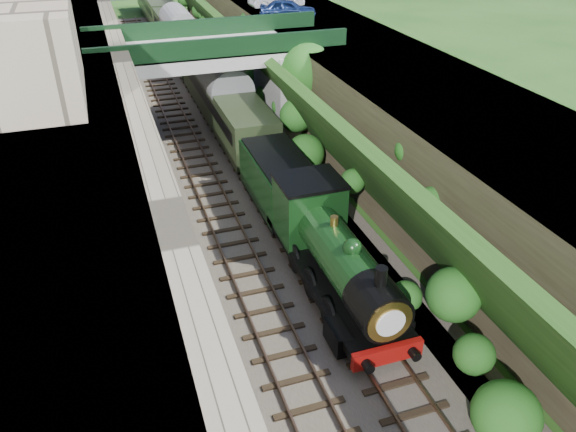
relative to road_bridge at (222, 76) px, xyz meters
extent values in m
plane|color=#1E4714|center=(-0.94, -24.00, -4.08)|extent=(160.00, 160.00, 0.00)
cube|color=#473F38|center=(-0.94, -4.00, -3.98)|extent=(10.00, 90.00, 0.20)
cube|color=#756B56|center=(-6.44, -4.00, -0.58)|extent=(1.00, 90.00, 7.00)
cube|color=#262628|center=(-9.94, -4.00, -0.58)|extent=(6.00, 90.00, 7.00)
cube|color=#262628|center=(8.56, -4.00, -0.95)|extent=(8.00, 90.00, 6.25)
cube|color=#1E4714|center=(4.06, -4.00, -1.38)|extent=(4.02, 90.00, 6.36)
sphere|color=#194C14|center=(2.71, -27.20, -3.36)|extent=(2.22, 2.22, 2.22)
sphere|color=#194C14|center=(2.98, -24.97, -2.92)|extent=(1.47, 1.47, 1.47)
sphere|color=#194C14|center=(3.48, -22.74, -2.12)|extent=(2.11, 2.11, 2.11)
sphere|color=#194C14|center=(4.59, -18.96, -0.30)|extent=(1.24, 1.24, 1.24)
sphere|color=#194C14|center=(5.17, -15.93, 0.64)|extent=(1.49, 1.49, 1.49)
sphere|color=#194C14|center=(3.59, -13.38, -1.94)|extent=(1.29, 1.29, 1.29)
sphere|color=#194C14|center=(2.70, -10.59, -3.38)|extent=(2.29, 2.29, 2.29)
sphere|color=#194C14|center=(3.10, -7.76, -2.73)|extent=(2.29, 2.29, 2.29)
sphere|color=#194C14|center=(3.74, -4.32, -1.69)|extent=(2.16, 2.16, 2.16)
sphere|color=#194C14|center=(3.60, -1.75, -1.91)|extent=(1.37, 1.37, 1.37)
sphere|color=#194C14|center=(3.47, 1.35, -2.13)|extent=(1.68, 1.68, 1.68)
sphere|color=#194C14|center=(3.31, 4.65, -2.38)|extent=(2.39, 2.39, 2.39)
sphere|color=#194C14|center=(5.08, 7.52, 0.49)|extent=(1.49, 1.49, 1.49)
sphere|color=#194C14|center=(5.31, 11.32, 0.86)|extent=(2.29, 2.29, 2.29)
sphere|color=#194C14|center=(4.30, 14.98, -0.77)|extent=(1.45, 1.45, 1.45)
sphere|color=#194C14|center=(3.17, 17.17, -2.61)|extent=(1.90, 1.90, 1.90)
sphere|color=#194C14|center=(2.72, 20.57, -3.34)|extent=(2.00, 2.00, 2.00)
sphere|color=#194C14|center=(3.76, 23.13, -1.66)|extent=(2.18, 2.18, 2.18)
sphere|color=#194C14|center=(4.07, 26.27, -1.16)|extent=(1.43, 1.43, 1.43)
sphere|color=#194C14|center=(4.01, 29.01, -1.24)|extent=(1.74, 1.74, 1.74)
sphere|color=#194C14|center=(2.89, 34.43, -3.07)|extent=(2.04, 2.04, 2.04)
cube|color=black|center=(-2.94, -4.00, -3.84)|extent=(2.50, 90.00, 0.07)
cube|color=brown|center=(-3.66, -4.00, -3.75)|extent=(0.08, 90.00, 0.14)
cube|color=brown|center=(-2.23, -4.00, -3.75)|extent=(0.08, 90.00, 0.14)
cube|color=black|center=(0.26, -4.00, -3.84)|extent=(2.50, 90.00, 0.07)
cube|color=brown|center=(-0.46, -4.00, -3.75)|extent=(0.08, 90.00, 0.14)
cube|color=brown|center=(0.97, -4.00, -3.75)|extent=(0.08, 90.00, 0.14)
cube|color=gray|center=(-0.44, 0.00, 1.62)|extent=(16.00, 6.00, 0.90)
cube|color=black|center=(-0.44, -2.85, 2.57)|extent=(16.00, 0.30, 1.20)
cube|color=black|center=(-0.44, 2.85, 2.57)|extent=(16.00, 0.30, 1.20)
cube|color=gray|center=(-6.44, 0.00, -1.23)|extent=(1.40, 6.40, 5.70)
cube|color=gray|center=(4.26, 0.00, -1.23)|extent=(2.40, 6.40, 5.70)
cube|color=gray|center=(-10.44, -10.00, 4.92)|extent=(4.00, 8.00, 4.00)
cylinder|color=black|center=(4.86, -3.19, -1.88)|extent=(0.30, 0.30, 4.40)
sphere|color=#194C14|center=(4.86, -3.19, 0.72)|extent=(3.60, 3.60, 3.60)
sphere|color=#194C14|center=(5.36, -2.39, 0.12)|extent=(2.40, 2.40, 2.40)
imported|color=navy|center=(6.54, 5.62, 2.90)|extent=(4.59, 3.03, 1.45)
cube|color=black|center=(0.26, -19.73, -3.58)|extent=(2.40, 8.40, 0.60)
cube|color=black|center=(0.26, -18.73, -3.03)|extent=(2.70, 10.00, 0.35)
cube|color=maroon|center=(0.26, -23.83, -3.13)|extent=(2.70, 0.25, 0.70)
cylinder|color=black|center=(0.26, -19.53, -1.73)|extent=(1.90, 5.60, 1.90)
cylinder|color=black|center=(0.26, -22.83, -1.73)|extent=(1.96, 1.80, 1.96)
cylinder|color=white|center=(0.26, -23.81, -1.73)|extent=(1.10, 0.05, 1.10)
cylinder|color=black|center=(0.26, -22.83, -0.53)|extent=(0.44, 0.44, 0.90)
sphere|color=black|center=(0.26, -20.53, -0.73)|extent=(0.76, 0.76, 0.76)
cylinder|color=#A57F33|center=(0.26, -18.73, -0.63)|extent=(0.32, 0.32, 0.50)
cube|color=black|center=(0.26, -15.93, -1.58)|extent=(2.75, 2.40, 2.80)
cube|color=black|center=(0.26, -15.93, -0.13)|extent=(2.85, 2.50, 0.15)
cube|color=black|center=(-0.99, -22.33, -3.23)|extent=(0.60, 1.40, 0.90)
cube|color=black|center=(1.51, -22.33, -3.23)|extent=(0.60, 1.40, 0.90)
cube|color=black|center=(0.26, -11.53, -3.63)|extent=(2.30, 6.00, 0.50)
cube|color=black|center=(0.26, -11.53, -3.38)|extent=(2.60, 6.00, 0.50)
cube|color=black|center=(0.26, -11.53, -2.18)|extent=(2.70, 6.00, 2.40)
cube|color=black|center=(0.26, -11.53, -0.93)|extent=(2.50, 5.60, 0.20)
cube|color=black|center=(0.26, 1.07, -3.68)|extent=(2.30, 17.00, 0.40)
cube|color=black|center=(0.26, 1.07, -3.43)|extent=(2.50, 17.00, 0.50)
cube|color=black|center=(0.26, 1.07, -1.93)|extent=(2.80, 18.00, 2.70)
cube|color=slate|center=(0.26, 1.07, -0.43)|extent=(2.90, 18.00, 0.50)
cube|color=black|center=(0.26, 19.87, -3.68)|extent=(2.30, 17.00, 0.40)
cube|color=black|center=(0.26, 19.87, -3.43)|extent=(2.50, 17.00, 0.50)
cube|color=black|center=(0.26, 19.87, -1.93)|extent=(2.80, 18.00, 2.70)
cube|color=slate|center=(0.26, 19.87, -0.43)|extent=(2.90, 18.00, 0.50)
cube|color=black|center=(0.26, 38.67, -3.68)|extent=(2.30, 17.00, 0.40)
cube|color=black|center=(0.26, 38.67, -3.43)|extent=(2.50, 17.00, 0.50)
cube|color=black|center=(0.26, 38.67, -1.93)|extent=(2.80, 18.00, 2.70)
camera|label=1|loc=(-7.68, -36.36, 11.11)|focal=35.00mm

